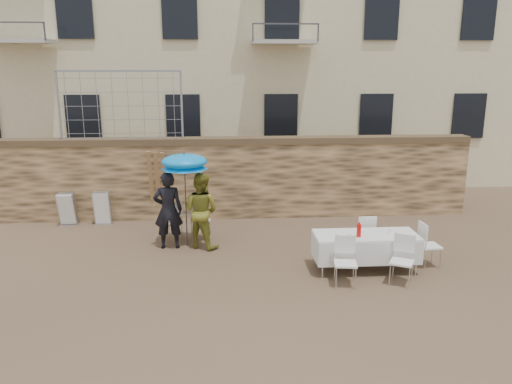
{
  "coord_description": "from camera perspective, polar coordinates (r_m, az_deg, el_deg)",
  "views": [
    {
      "loc": [
        -0.31,
        -8.52,
        4.08
      ],
      "look_at": [
        0.4,
        2.2,
        1.4
      ],
      "focal_mm": 35.0,
      "sensor_mm": 36.0,
      "label": 1
    }
  ],
  "objects": [
    {
      "name": "chair_stack_left",
      "position": [
        14.22,
        -20.61,
        -1.66
      ],
      "size": [
        0.46,
        0.4,
        0.92
      ],
      "primitive_type": null,
      "color": "white",
      "rests_on": "ground"
    },
    {
      "name": "table_chair_side",
      "position": [
        11.13,
        19.24,
        -5.68
      ],
      "size": [
        0.51,
        0.51,
        0.96
      ],
      "primitive_type": null,
      "rotation": [
        0.0,
        0.0,
        1.64
      ],
      "color": "white",
      "rests_on": "ground"
    },
    {
      "name": "table_chair_front_right",
      "position": [
        10.07,
        16.34,
        -7.55
      ],
      "size": [
        0.65,
        0.65,
        0.96
      ],
      "primitive_type": null,
      "rotation": [
        0.0,
        0.0,
        -0.51
      ],
      "color": "white",
      "rests_on": "ground"
    },
    {
      "name": "couple_chair_right",
      "position": [
        12.21,
        -6.38,
        -3.23
      ],
      "size": [
        0.58,
        0.58,
        0.96
      ],
      "primitive_type": null,
      "rotation": [
        0.0,
        0.0,
        2.92
      ],
      "color": "white",
      "rests_on": "ground"
    },
    {
      "name": "umbrella",
      "position": [
        11.44,
        -8.18,
        3.15
      ],
      "size": [
        1.09,
        1.09,
        2.07
      ],
      "color": "#3F3F44",
      "rests_on": "ground"
    },
    {
      "name": "table_chair_back",
      "position": [
        11.36,
        12.27,
        -4.81
      ],
      "size": [
        0.49,
        0.49,
        0.96
      ],
      "primitive_type": null,
      "rotation": [
        0.0,
        0.0,
        3.16
      ],
      "color": "white",
      "rests_on": "ground"
    },
    {
      "name": "table_chair_front_left",
      "position": [
        9.75,
        10.19,
        -7.9
      ],
      "size": [
        0.54,
        0.54,
        0.96
      ],
      "primitive_type": null,
      "rotation": [
        0.0,
        0.0,
        -0.13
      ],
      "color": "white",
      "rests_on": "ground"
    },
    {
      "name": "woman_dress",
      "position": [
        11.57,
        -6.3,
        -2.11
      ],
      "size": [
        1.08,
        1.01,
        1.77
      ],
      "primitive_type": "imported",
      "rotation": [
        0.0,
        0.0,
        2.62
      ],
      "color": "#A29E31",
      "rests_on": "ground"
    },
    {
      "name": "soda_bottle",
      "position": [
        10.25,
        11.68,
        -4.34
      ],
      "size": [
        0.09,
        0.09,
        0.26
      ],
      "primitive_type": "cylinder",
      "color": "red",
      "rests_on": "banquet_table"
    },
    {
      "name": "stone_wall",
      "position": [
        13.85,
        -2.41,
        1.57
      ],
      "size": [
        13.0,
        0.5,
        2.2
      ],
      "primitive_type": "cube",
      "color": "olive",
      "rests_on": "ground"
    },
    {
      "name": "wood_planks",
      "position": [
        13.64,
        -10.62,
        0.71
      ],
      "size": [
        0.7,
        0.2,
        2.0
      ],
      "primitive_type": null,
      "color": "#A37749",
      "rests_on": "ground"
    },
    {
      "name": "ground",
      "position": [
        9.46,
        -1.57,
        -11.57
      ],
      "size": [
        80.0,
        80.0,
        0.0
      ],
      "primitive_type": "plane",
      "color": "brown",
      "rests_on": "ground"
    },
    {
      "name": "couple_chair_left",
      "position": [
        12.27,
        -9.65,
        -3.27
      ],
      "size": [
        0.67,
        0.67,
        0.96
      ],
      "primitive_type": null,
      "rotation": [
        0.0,
        0.0,
        3.8
      ],
      "color": "white",
      "rests_on": "ground"
    },
    {
      "name": "man_suit",
      "position": [
        11.62,
        -10.0,
        -2.07
      ],
      "size": [
        0.68,
        0.46,
        1.81
      ],
      "primitive_type": "imported",
      "rotation": [
        0.0,
        0.0,
        3.19
      ],
      "color": "black",
      "rests_on": "ground"
    },
    {
      "name": "chair_stack_right",
      "position": [
        13.99,
        -17.08,
        -1.63
      ],
      "size": [
        0.46,
        0.32,
        0.92
      ],
      "primitive_type": null,
      "color": "white",
      "rests_on": "ground"
    },
    {
      "name": "chain_link_fence",
      "position": [
        13.82,
        -15.21,
        9.46
      ],
      "size": [
        3.2,
        0.06,
        1.8
      ],
      "primitive_type": null,
      "color": "gray",
      "rests_on": "stone_wall"
    },
    {
      "name": "banquet_table",
      "position": [
        10.5,
        12.48,
        -4.95
      ],
      "size": [
        2.1,
        0.85,
        0.78
      ],
      "color": "silver",
      "rests_on": "ground"
    }
  ]
}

